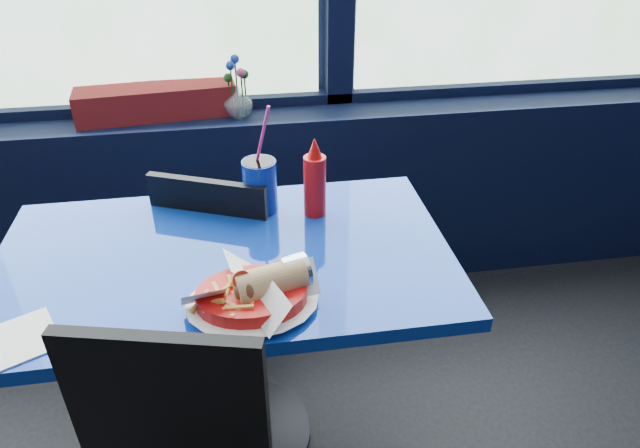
# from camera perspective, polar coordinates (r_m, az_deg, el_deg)

# --- Properties ---
(window_sill) EXTENTS (5.00, 0.26, 0.80)m
(window_sill) POSITION_cam_1_polar(r_m,az_deg,el_deg) (2.48, -16.04, 1.44)
(window_sill) COLOR black
(window_sill) RESTS_ON ground
(near_table) EXTENTS (1.20, 0.70, 0.75)m
(near_table) POSITION_cam_1_polar(r_m,az_deg,el_deg) (1.64, -8.94, -8.17)
(near_table) COLOR black
(near_table) RESTS_ON ground
(chair_near_back) EXTENTS (0.51, 0.51, 0.85)m
(chair_near_back) POSITION_cam_1_polar(r_m,az_deg,el_deg) (1.96, -11.49, -3.82)
(chair_near_back) COLOR black
(chair_near_back) RESTS_ON ground
(planter_box) EXTENTS (0.60, 0.20, 0.12)m
(planter_box) POSITION_cam_1_polar(r_m,az_deg,el_deg) (2.29, -16.00, 11.69)
(planter_box) COLOR maroon
(planter_box) RESTS_ON window_sill
(flower_vase) EXTENTS (0.12, 0.12, 0.23)m
(flower_vase) POSITION_cam_1_polar(r_m,az_deg,el_deg) (2.23, -8.22, 12.33)
(flower_vase) COLOR silver
(flower_vase) RESTS_ON window_sill
(food_basket) EXTENTS (0.30, 0.30, 0.10)m
(food_basket) POSITION_cam_1_polar(r_m,az_deg,el_deg) (1.33, -6.58, -6.94)
(food_basket) COLOR #B80E0C
(food_basket) RESTS_ON near_table
(ketchup_bottle) EXTENTS (0.06, 0.06, 0.24)m
(ketchup_bottle) POSITION_cam_1_polar(r_m,az_deg,el_deg) (1.63, -0.53, 4.30)
(ketchup_bottle) COLOR #B80E0C
(ketchup_bottle) RESTS_ON near_table
(soda_cup) EXTENTS (0.10, 0.10, 0.33)m
(soda_cup) POSITION_cam_1_polar(r_m,az_deg,el_deg) (1.67, -6.01, 3.94)
(soda_cup) COLOR navy
(soda_cup) RESTS_ON near_table
(napkin) EXTENTS (0.21, 0.21, 0.00)m
(napkin) POSITION_cam_1_polar(r_m,az_deg,el_deg) (1.42, -27.97, -10.21)
(napkin) COLOR white
(napkin) RESTS_ON near_table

